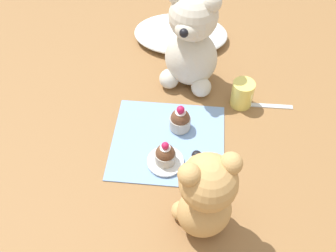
% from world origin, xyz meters
% --- Properties ---
extents(ground_plane, '(4.00, 4.00, 0.00)m').
position_xyz_m(ground_plane, '(0.00, 0.00, 0.00)').
color(ground_plane, olive).
extents(knitted_placemat, '(0.25, 0.23, 0.01)m').
position_xyz_m(knitted_placemat, '(0.00, 0.00, 0.00)').
color(knitted_placemat, '#7A9ED1').
rests_on(knitted_placemat, ground_plane).
extents(tulle_cloth, '(0.27, 0.19, 0.04)m').
position_xyz_m(tulle_cloth, '(0.00, 0.38, 0.02)').
color(tulle_cloth, white).
rests_on(tulle_cloth, ground_plane).
extents(teddy_bear_cream, '(0.16, 0.15, 0.26)m').
position_xyz_m(teddy_bear_cream, '(0.04, 0.21, 0.12)').
color(teddy_bear_cream, beige).
rests_on(teddy_bear_cream, ground_plane).
extents(teddy_bear_tan, '(0.13, 0.13, 0.21)m').
position_xyz_m(teddy_bear_tan, '(0.08, -0.19, 0.11)').
color(teddy_bear_tan, tan).
rests_on(teddy_bear_tan, ground_plane).
extents(cupcake_near_cream_bear, '(0.05, 0.05, 0.07)m').
position_xyz_m(cupcake_near_cream_bear, '(0.02, 0.04, 0.03)').
color(cupcake_near_cream_bear, '#B2ADA3').
rests_on(cupcake_near_cream_bear, knitted_placemat).
extents(saucer_plate, '(0.08, 0.08, 0.01)m').
position_xyz_m(saucer_plate, '(0.00, -0.06, 0.01)').
color(saucer_plate, silver).
rests_on(saucer_plate, knitted_placemat).
extents(cupcake_near_tan_bear, '(0.04, 0.04, 0.06)m').
position_xyz_m(cupcake_near_tan_bear, '(0.00, -0.06, 0.03)').
color(cupcake_near_tan_bear, '#B2ADA3').
rests_on(cupcake_near_tan_bear, saucer_plate).
extents(juice_glass, '(0.05, 0.05, 0.07)m').
position_xyz_m(juice_glass, '(0.17, 0.14, 0.03)').
color(juice_glass, '#EADB66').
rests_on(juice_glass, ground_plane).
extents(teaspoon, '(0.13, 0.01, 0.01)m').
position_xyz_m(teaspoon, '(0.23, 0.13, 0.00)').
color(teaspoon, silver).
rests_on(teaspoon, ground_plane).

